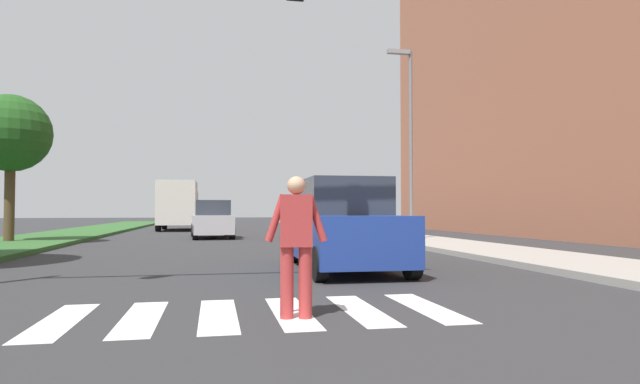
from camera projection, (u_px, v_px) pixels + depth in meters
ground_plane at (224, 235)px, 27.60m from camera, size 140.00×140.00×0.00m
crosswalk at (255, 314)px, 6.62m from camera, size 4.95×2.20×0.01m
median_strip at (55, 237)px, 24.17m from camera, size 3.88×64.00×0.15m
tree_far at (11, 134)px, 19.99m from camera, size 2.88×2.88×5.46m
sidewalk_right at (377, 234)px, 27.12m from camera, size 3.00×64.00×0.15m
street_lamp_right at (408, 127)px, 21.12m from camera, size 1.02×0.24×7.50m
pedestrian_performer at (296, 240)px, 6.37m from camera, size 0.75×0.29×1.69m
suv_crossing at (343, 227)px, 11.66m from camera, size 2.01×4.62×1.97m
sedan_midblock at (212, 221)px, 24.83m from camera, size 2.03×4.17×1.75m
truck_box_delivery at (178, 205)px, 34.46m from camera, size 2.40×6.20×3.10m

